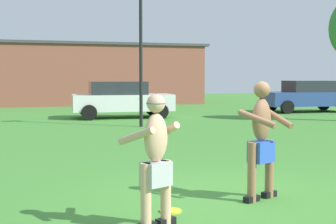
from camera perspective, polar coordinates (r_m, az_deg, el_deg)
The scene contains 8 objects.
ground_plane at distance 7.67m, azimuth 7.03°, elevation -9.71°, with size 80.00×80.00×0.00m, color #428433.
player_near at distance 7.46m, azimuth 10.66°, elevation -2.85°, with size 0.76×0.76×1.75m.
player_in_gray at distance 5.99m, azimuth -1.43°, elevation -4.99°, with size 0.72×0.70×1.63m.
frisbee at distance 6.86m, azimuth 0.31°, elevation -11.23°, with size 0.29×0.29×0.03m, color yellow.
car_blue_near_post at distance 26.12m, azimuth 15.66°, elevation 1.81°, with size 4.44×2.32×1.58m.
car_white_mid_lot at distance 21.70m, azimuth -5.36°, elevation 1.50°, with size 4.45×2.36×1.58m.
lamp_post at distance 17.90m, azimuth -3.13°, elevation 8.04°, with size 0.60×0.24×4.84m.
outbuilding_behind_lot at distance 33.24m, azimuth -8.98°, elevation 4.32°, with size 14.53×6.07×3.87m.
Camera 1 is at (-3.21, -6.71, 1.84)m, focal length 53.29 mm.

